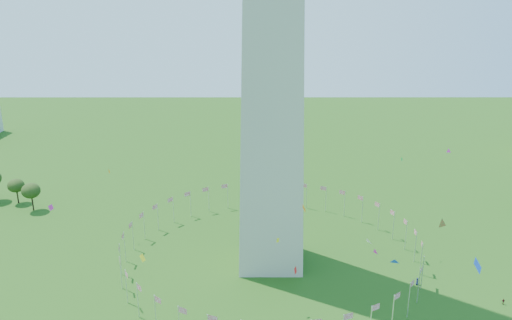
{
  "coord_description": "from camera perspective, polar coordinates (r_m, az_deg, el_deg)",
  "views": [
    {
      "loc": [
        -4.01,
        -73.4,
        68.8
      ],
      "look_at": [
        -3.92,
        35.0,
        34.36
      ],
      "focal_mm": 35.0,
      "sensor_mm": 36.0,
      "label": 1
    }
  ],
  "objects": [
    {
      "name": "kites_aloft",
      "position": [
        111.65,
        10.44,
        -9.36
      ],
      "size": [
        103.56,
        79.56,
        33.23
      ],
      "color": "blue",
      "rests_on": "ground"
    },
    {
      "name": "flag_ring",
      "position": [
        139.21,
        1.63,
        -9.89
      ],
      "size": [
        80.24,
        80.24,
        9.0
      ],
      "color": "silver",
      "rests_on": "ground"
    }
  ]
}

